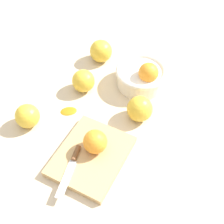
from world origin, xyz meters
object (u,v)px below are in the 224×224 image
Objects in this scene: bowl at (142,75)px; apple_front_left at (101,51)px; knife at (72,164)px; cutting_board at (91,156)px; apple_front_left_2 at (83,81)px; orange_on_board at (95,142)px; apple_back_left at (140,109)px; apple_front_right at (27,116)px.

bowl is 2.13× the size of apple_front_left.
knife is (0.37, -0.09, -0.01)m from bowl.
knife is at bearing 9.73° from apple_front_left.
cutting_board is 0.27m from apple_front_left_2.
knife is (0.07, -0.04, -0.03)m from orange_on_board.
apple_back_left is (-0.18, 0.09, 0.03)m from cutting_board.
orange_on_board is 0.09m from knife.
apple_front_left_2 is at bearing 151.34° from apple_front_right.
knife is at bearing 61.13° from apple_front_right.
orange_on_board is (-0.02, 0.01, 0.04)m from cutting_board.
apple_front_left is 1.07× the size of apple_front_left_2.
apple_front_left_2 reaches higher than knife.
orange_on_board is at bearing 148.20° from knife.
bowl is 0.79× the size of cutting_board.
bowl reaches higher than apple_front_left.
orange_on_board is 0.26m from apple_front_left_2.
bowl is at bearing 169.90° from cutting_board.
orange_on_board reaches higher than knife.
bowl is 2.17× the size of apple_back_left.
orange_on_board reaches higher than apple_front_right.
apple_front_left_2 is (-0.24, -0.12, 0.03)m from cutting_board.
apple_front_right is (-0.06, -0.22, 0.03)m from cutting_board.
orange_on_board is 0.43× the size of knife.
apple_front_left is at bearing -162.64° from orange_on_board.
bowl is 0.19m from apple_front_left_2.
apple_front_right is 0.22m from apple_front_left_2.
apple_front_right is at bearing -103.99° from cutting_board.
knife is 2.07× the size of apple_front_left_2.
apple_front_left is at bearing -114.13° from bowl.
knife is 2.13× the size of apple_front_right.
apple_front_right is at bearing -98.51° from orange_on_board.
apple_front_right is 0.91× the size of apple_front_left.
apple_front_left_2 is at bearing -1.71° from apple_front_left.
knife is 1.97× the size of apple_back_left.
apple_front_right is at bearing -67.42° from apple_back_left.
apple_back_left is 1.08× the size of apple_front_right.
apple_back_left is at bearing 73.74° from apple_front_left_2.
orange_on_board reaches higher than apple_front_left_2.
cutting_board is at bearing -15.02° from orange_on_board.
apple_back_left is at bearing 154.48° from cutting_board.
apple_front_left_2 is at bearing -106.26° from apple_back_left.
orange_on_board is 0.40m from apple_front_left.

